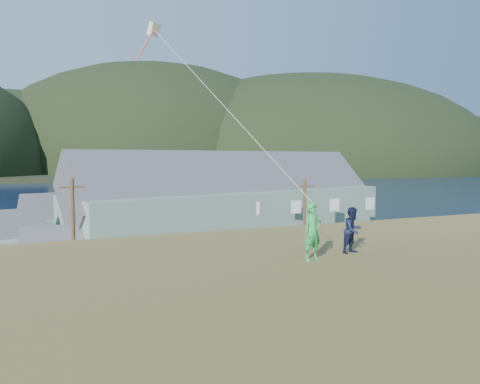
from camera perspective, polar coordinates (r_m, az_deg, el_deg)
name	(u,v)px	position (r m, az deg, el deg)	size (l,w,h in m)	color
ground	(119,313)	(33.16, -14.51, -14.07)	(900.00, 900.00, 0.00)	#0A1638
grass_strip	(124,322)	(31.27, -13.93, -15.10)	(110.00, 8.00, 0.10)	#4C3D19
waterfront_lot	(92,260)	(49.47, -17.55, -7.95)	(72.00, 36.00, 0.12)	#28282B
wharf	(30,228)	(71.86, -24.19, -4.03)	(26.00, 14.00, 0.90)	gray
far_shore	(46,170)	(361.31, -22.54, 2.45)	(900.00, 320.00, 2.00)	black
far_hills	(107,170)	(313.25, -15.89, 2.57)	(760.00, 265.00, 143.00)	black
lodge	(235,202)	(54.14, -0.61, -1.27)	(39.43, 19.04, 13.37)	slate
shed_white	(64,254)	(42.78, -20.68, -7.12)	(7.03, 4.81, 5.44)	beige
shed_palegreen_far	(75,222)	(57.40, -19.47, -3.43)	(12.44, 8.67, 7.64)	slate
utility_poles	(92,243)	(33.32, -17.59, -5.92)	(30.75, 0.24, 9.38)	#47331E
kite_flyer_green	(313,232)	(14.49, 8.83, -4.82)	(0.64, 0.42, 1.76)	green
kite_flyer_navy	(353,230)	(15.84, 13.60, -4.54)	(0.74, 0.58, 1.52)	#131834
kite_rig	(155,34)	(20.79, -10.34, 18.46)	(2.14, 4.23, 10.79)	beige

